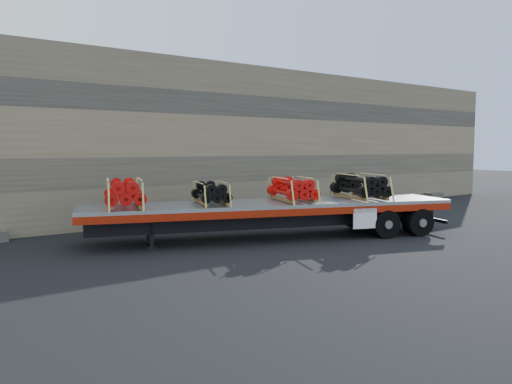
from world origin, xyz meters
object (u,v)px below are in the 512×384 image
trailer (271,220)px  bundle_midfront (211,193)px  bundle_front (124,193)px  bundle_midrear (292,190)px  bundle_rear (360,187)px

trailer → bundle_midfront: size_ratio=6.56×
bundle_front → bundle_midrear: size_ratio=1.05×
bundle_front → bundle_rear: bearing=-0.0°
bundle_midfront → bundle_midrear: (2.77, -0.95, 0.05)m
trailer → bundle_front: 5.07m
bundle_front → bundle_rear: 8.40m
bundle_midrear → bundle_rear: size_ratio=0.92×
bundle_midfront → bundle_midrear: bundle_midrear is taller
trailer → bundle_midrear: size_ratio=5.71×
bundle_midfront → bundle_midrear: bearing=-0.0°
bundle_front → bundle_midfront: (2.66, -0.91, -0.07)m
bundle_midfront → bundle_rear: size_ratio=0.80×
trailer → bundle_rear: bundle_rear is taller
trailer → bundle_midrear: (0.74, -0.25, 1.05)m
trailer → bundle_rear: size_ratio=5.26×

